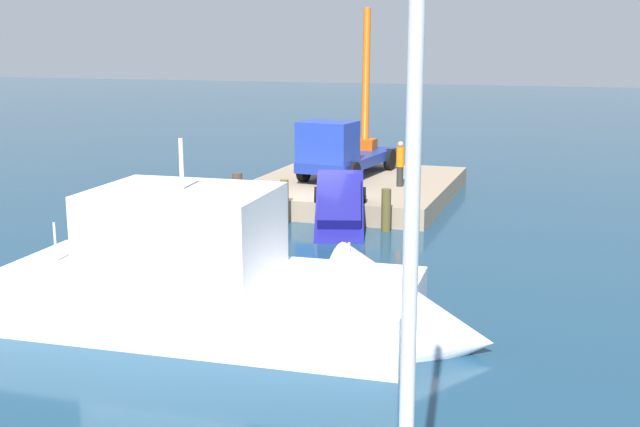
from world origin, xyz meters
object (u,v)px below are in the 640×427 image
dock_worker (400,163)px  moored_yacht (269,308)px  crane_truck (342,147)px  salvaged_car (339,213)px

dock_worker → moored_yacht: bearing=1.7°
crane_truck → salvaged_car: bearing=16.3°
crane_truck → moored_yacht: size_ratio=0.76×
moored_yacht → crane_truck: bearing=-168.7°
salvaged_car → moored_yacht: bearing=7.9°
dock_worker → salvaged_car: 5.66m
dock_worker → salvaged_car: size_ratio=0.41×
dock_worker → moored_yacht: (15.72, 0.45, -1.16)m
dock_worker → moored_yacht: moored_yacht is taller
crane_truck → moored_yacht: bearing=11.3°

